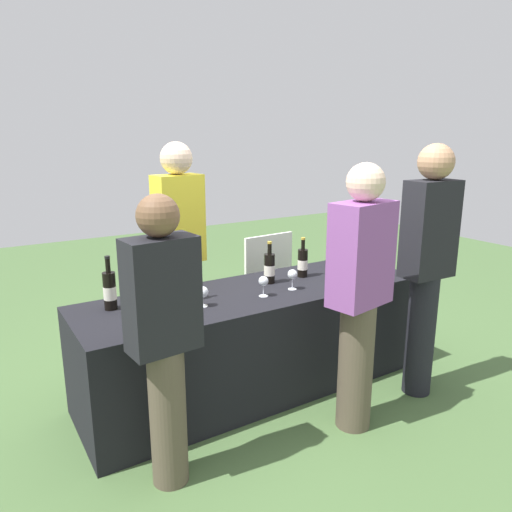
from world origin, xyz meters
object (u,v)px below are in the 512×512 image
at_px(wine_bottle_3, 269,268).
at_px(guest_2, 427,260).
at_px(wine_bottle_0, 110,290).
at_px(wine_bottle_2, 188,284).
at_px(wine_bottle_4, 303,263).
at_px(wine_glass_0, 203,293).
at_px(wine_glass_1, 263,282).
at_px(server_pouring, 180,247).
at_px(guest_0, 164,334).
at_px(guest_1, 360,291).
at_px(menu_board, 269,281).
at_px(wine_bottle_1, 138,289).
at_px(wine_glass_2, 293,275).

distance_m(wine_bottle_3, guest_2, 1.10).
relative_size(wine_bottle_0, wine_bottle_2, 1.08).
bearing_deg(wine_bottle_4, wine_glass_0, -168.24).
xyz_separation_m(wine_glass_0, guest_2, (1.41, -0.57, 0.14)).
height_order(wine_glass_0, wine_glass_1, wine_glass_1).
relative_size(wine_glass_1, server_pouring, 0.08).
relative_size(guest_0, guest_1, 0.93).
xyz_separation_m(guest_0, menu_board, (1.63, 1.52, -0.40)).
distance_m(wine_bottle_1, menu_board, 1.77).
bearing_deg(guest_2, wine_glass_0, 160.73).
bearing_deg(wine_bottle_2, wine_bottle_3, 2.73).
xyz_separation_m(wine_glass_0, server_pouring, (0.14, 0.67, 0.15)).
distance_m(wine_glass_2, guest_2, 0.92).
relative_size(wine_bottle_2, wine_glass_2, 2.17).
relative_size(wine_bottle_0, wine_glass_2, 2.36).
bearing_deg(menu_board, wine_bottle_1, -156.50).
bearing_deg(wine_glass_2, server_pouring, 128.39).
bearing_deg(wine_bottle_3, guest_0, -147.48).
height_order(wine_bottle_4, wine_glass_2, wine_bottle_4).
relative_size(wine_bottle_2, guest_0, 0.21).
distance_m(wine_glass_1, guest_2, 1.12).
distance_m(wine_bottle_4, server_pouring, 0.94).
xyz_separation_m(wine_glass_1, guest_2, (0.98, -0.54, 0.13)).
xyz_separation_m(wine_bottle_2, wine_glass_0, (0.02, -0.16, -0.02)).
distance_m(wine_glass_0, guest_0, 0.68).
bearing_deg(wine_bottle_0, wine_glass_0, -27.27).
bearing_deg(wine_bottle_0, wine_bottle_4, -2.65).
xyz_separation_m(wine_bottle_2, wine_glass_2, (0.71, -0.18, -0.01)).
bearing_deg(wine_bottle_4, wine_glass_2, -139.60).
xyz_separation_m(wine_bottle_4, guest_0, (-1.40, -0.70, -0.01)).
distance_m(wine_bottle_3, guest_0, 1.30).
bearing_deg(server_pouring, wine_glass_2, 122.00).
distance_m(wine_bottle_2, wine_glass_1, 0.50).
height_order(wine_bottle_0, wine_bottle_2, wine_bottle_0).
height_order(wine_bottle_3, guest_0, guest_0).
distance_m(wine_bottle_0, wine_glass_1, 0.99).
relative_size(wine_glass_2, guest_2, 0.08).
distance_m(wine_bottle_0, menu_board, 1.90).
relative_size(wine_glass_1, guest_2, 0.08).
bearing_deg(server_pouring, menu_board, -167.91).
distance_m(wine_bottle_1, wine_glass_2, 1.06).
bearing_deg(wine_bottle_4, wine_glass_1, -155.34).
relative_size(wine_bottle_2, guest_2, 0.18).
bearing_deg(wine_bottle_3, wine_bottle_4, 0.24).
xyz_separation_m(guest_0, guest_1, (1.19, -0.14, 0.06)).
bearing_deg(guest_0, wine_glass_0, 42.57).
distance_m(wine_bottle_0, wine_glass_2, 1.23).
bearing_deg(wine_glass_0, wine_bottle_3, 17.03).
relative_size(wine_glass_1, menu_board, 0.16).
bearing_deg(wine_bottle_1, wine_glass_1, -18.03).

